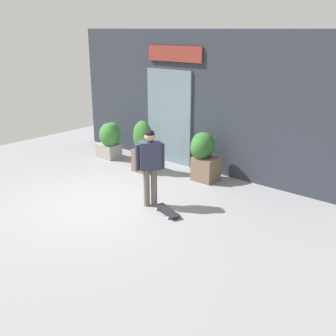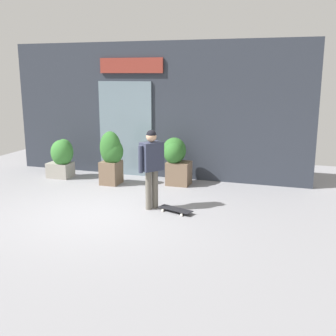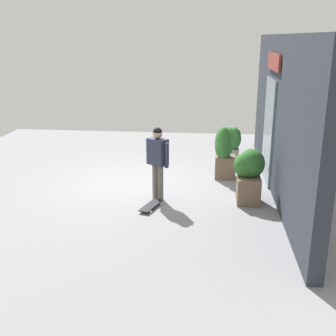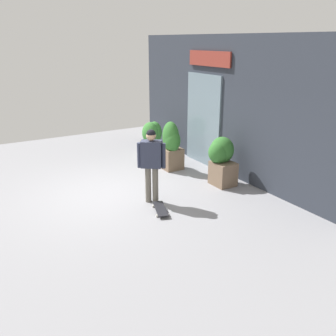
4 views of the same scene
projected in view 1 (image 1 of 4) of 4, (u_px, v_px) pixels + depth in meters
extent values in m
plane|color=gray|center=(104.00, 202.00, 8.98)|extent=(12.00, 12.00, 0.00)
cube|color=#2D333D|center=(196.00, 101.00, 10.74)|extent=(8.26, 0.25, 3.58)
cube|color=slate|center=(169.00, 117.00, 11.31)|extent=(1.53, 0.06, 2.56)
cube|color=maroon|center=(175.00, 54.00, 10.62)|extent=(1.77, 0.05, 0.39)
cylinder|color=#666056|center=(154.00, 187.00, 8.69)|extent=(0.13, 0.13, 0.82)
cylinder|color=#666056|center=(147.00, 187.00, 8.65)|extent=(0.13, 0.13, 0.82)
cube|color=#2D3347|center=(150.00, 155.00, 8.44)|extent=(0.47, 0.51, 0.58)
cylinder|color=#2D3347|center=(162.00, 156.00, 8.51)|extent=(0.09, 0.09, 0.55)
cylinder|color=#2D3347|center=(137.00, 158.00, 8.39)|extent=(0.09, 0.09, 0.55)
sphere|color=tan|center=(150.00, 136.00, 8.31)|extent=(0.21, 0.21, 0.21)
sphere|color=black|center=(150.00, 134.00, 8.30)|extent=(0.20, 0.20, 0.20)
cube|color=black|center=(167.00, 210.00, 8.38)|extent=(0.77, 0.45, 0.02)
cylinder|color=silver|center=(178.00, 215.00, 8.26)|extent=(0.06, 0.05, 0.05)
cylinder|color=silver|center=(168.00, 218.00, 8.14)|extent=(0.06, 0.05, 0.05)
cylinder|color=silver|center=(166.00, 207.00, 8.65)|extent=(0.06, 0.05, 0.05)
cylinder|color=silver|center=(156.00, 209.00, 8.53)|extent=(0.06, 0.05, 0.05)
cube|color=brown|center=(144.00, 160.00, 10.85)|extent=(0.45, 0.52, 0.59)
ellipsoid|color=#2D6628|center=(143.00, 137.00, 10.56)|extent=(0.55, 0.42, 0.84)
ellipsoid|color=#2D6628|center=(144.00, 142.00, 10.60)|extent=(0.43, 0.43, 0.54)
ellipsoid|color=#2D6628|center=(144.00, 140.00, 10.57)|extent=(0.58, 0.43, 0.65)
cube|color=brown|center=(206.00, 169.00, 10.15)|extent=(0.57, 0.50, 0.59)
ellipsoid|color=#2D6628|center=(203.00, 145.00, 10.08)|extent=(0.60, 0.59, 0.65)
ellipsoid|color=#2D6628|center=(201.00, 148.00, 9.99)|extent=(0.51, 0.51, 0.56)
cube|color=gray|center=(109.00, 150.00, 12.02)|extent=(0.63, 0.48, 0.40)
ellipsoid|color=#387A33|center=(109.00, 135.00, 11.72)|extent=(0.60, 0.50, 0.69)
ellipsoid|color=#387A33|center=(112.00, 134.00, 11.84)|extent=(0.50, 0.46, 0.69)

